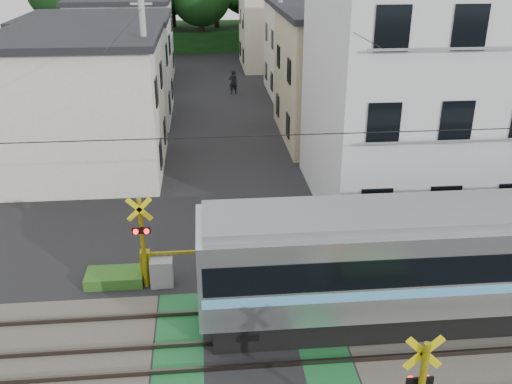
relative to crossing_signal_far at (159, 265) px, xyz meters
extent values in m
plane|color=black|center=(2.59, -3.65, -0.71)|extent=(120.00, 120.00, 0.00)
cube|color=#47423A|center=(2.59, -3.65, -0.71)|extent=(120.00, 6.00, 0.00)
cube|color=black|center=(2.59, -3.65, -0.71)|extent=(5.20, 120.00, 0.00)
cube|color=#145126|center=(0.69, -3.65, -0.70)|extent=(1.30, 6.00, 0.00)
cube|color=#145126|center=(4.49, -3.65, -0.70)|extent=(1.30, 6.00, 0.00)
cube|color=#3F3833|center=(2.59, -4.15, -0.64)|extent=(120.00, 0.08, 0.14)
cube|color=#3F3833|center=(2.59, -3.15, -0.64)|extent=(120.00, 0.08, 0.14)
cube|color=#3F3833|center=(2.59, -1.75, -0.64)|extent=(120.00, 0.08, 0.14)
cube|color=black|center=(9.62, -2.45, -0.29)|extent=(16.05, 2.21, 0.84)
cube|color=black|center=(3.77, -2.45, -0.43)|extent=(2.23, 2.04, 0.56)
cube|color=#B3B7BC|center=(9.62, -2.45, 1.33)|extent=(16.71, 2.60, 2.41)
cube|color=black|center=(9.62, -2.45, 1.62)|extent=(16.45, 2.64, 0.82)
cube|color=#58ABDF|center=(9.62, -2.45, 0.99)|extent=(16.55, 2.63, 0.26)
cube|color=slate|center=(9.62, -2.45, 2.65)|extent=(16.38, 2.13, 0.22)
cube|color=black|center=(1.31, -2.45, 1.69)|extent=(0.10, 2.24, 1.45)
cube|color=yellow|center=(5.59, -7.15, 1.99)|extent=(0.77, 0.05, 0.77)
cube|color=yellow|center=(5.59, -7.15, 1.99)|extent=(0.77, 0.05, 0.77)
cube|color=black|center=(5.59, -7.15, 1.29)|extent=(0.55, 0.05, 0.20)
sphere|color=#FF0C07|center=(5.43, -7.09, 1.29)|extent=(0.16, 0.16, 0.16)
sphere|color=#FF0C07|center=(5.75, -7.09, 1.29)|extent=(0.16, 0.16, 0.16)
cylinder|color=yellow|center=(-0.41, -0.05, 0.79)|extent=(0.14, 0.14, 3.00)
cube|color=yellow|center=(-0.41, -0.15, 1.99)|extent=(0.77, 0.05, 0.77)
cube|color=yellow|center=(-0.41, -0.15, 1.99)|extent=(0.77, 0.05, 0.77)
cube|color=black|center=(-0.41, -0.15, 1.29)|extent=(0.55, 0.05, 0.20)
sphere|color=#FF0C07|center=(-0.57, -0.21, 1.29)|extent=(0.16, 0.16, 0.16)
sphere|color=#FF0C07|center=(-0.25, -0.21, 1.29)|extent=(0.16, 0.16, 0.16)
cube|color=gray|center=(0.09, -0.05, -0.26)|extent=(0.70, 0.50, 0.90)
cube|color=yellow|center=(-0.41, 0.20, -0.16)|extent=(0.30, 0.30, 1.10)
cube|color=yellow|center=(1.84, 0.20, 0.29)|extent=(4.20, 0.08, 0.08)
cube|color=silver|center=(11.09, 5.85, 3.79)|extent=(10.00, 8.00, 9.00)
cube|color=black|center=(7.39, 1.82, 0.79)|extent=(1.10, 0.06, 1.40)
cube|color=black|center=(9.84, 1.82, 0.79)|extent=(1.10, 0.06, 1.40)
cube|color=black|center=(12.29, 1.82, 0.79)|extent=(1.10, 0.06, 1.40)
cube|color=gray|center=(11.09, 1.60, 0.19)|extent=(9.00, 0.06, 0.08)
cube|color=black|center=(7.39, 1.82, 3.79)|extent=(1.10, 0.06, 1.40)
cube|color=black|center=(9.84, 1.82, 3.79)|extent=(1.10, 0.06, 1.40)
cube|color=gray|center=(11.09, 1.60, 3.19)|extent=(9.00, 0.06, 0.08)
cube|color=black|center=(7.39, 1.82, 6.79)|extent=(1.10, 0.06, 1.40)
cube|color=black|center=(9.84, 1.82, 6.79)|extent=(1.10, 0.06, 1.40)
cube|color=gray|center=(11.09, 1.60, 6.19)|extent=(9.00, 0.06, 0.08)
cube|color=beige|center=(-3.91, 10.35, 2.29)|extent=(7.00, 7.00, 6.00)
cube|color=black|center=(-3.91, 10.35, 5.44)|extent=(7.35, 7.35, 0.30)
cube|color=black|center=(-0.38, 8.60, 0.59)|extent=(0.06, 1.00, 1.20)
cube|color=black|center=(-0.38, 12.10, 0.59)|extent=(0.06, 1.00, 1.20)
cube|color=black|center=(-0.38, 8.60, 3.39)|extent=(0.06, 1.00, 1.20)
cube|color=black|center=(-0.38, 12.10, 3.39)|extent=(0.06, 1.00, 1.20)
cube|color=tan|center=(9.39, 14.35, 2.54)|extent=(7.00, 8.00, 6.50)
cube|color=black|center=(9.39, 14.35, 5.94)|extent=(7.35, 8.40, 0.30)
cube|color=black|center=(5.86, 12.35, 0.59)|extent=(0.06, 1.00, 1.20)
cube|color=black|center=(5.86, 16.35, 0.59)|extent=(0.06, 1.00, 1.20)
cube|color=black|center=(5.86, 12.35, 3.39)|extent=(0.06, 1.00, 1.20)
cube|color=black|center=(5.86, 16.35, 3.39)|extent=(0.06, 1.00, 1.20)
cube|color=#B4B7BA|center=(-4.41, 19.35, 2.19)|extent=(8.00, 7.00, 5.80)
cube|color=black|center=(-4.41, 19.35, 5.24)|extent=(8.40, 7.35, 0.30)
cube|color=black|center=(-0.38, 17.60, 0.59)|extent=(0.06, 1.00, 1.20)
cube|color=black|center=(-0.38, 21.10, 0.59)|extent=(0.06, 1.00, 1.20)
cube|color=black|center=(-0.38, 17.60, 3.39)|extent=(0.06, 1.00, 1.20)
cube|color=black|center=(-0.38, 21.10, 3.39)|extent=(0.06, 1.00, 1.20)
cube|color=beige|center=(9.79, 24.35, 2.39)|extent=(7.00, 7.00, 6.20)
cube|color=black|center=(9.79, 24.35, 5.64)|extent=(7.35, 7.35, 0.30)
cube|color=black|center=(6.26, 22.60, 0.59)|extent=(0.06, 1.00, 1.20)
cube|color=black|center=(6.26, 26.10, 0.59)|extent=(0.06, 1.00, 1.20)
cube|color=black|center=(6.26, 22.60, 3.39)|extent=(0.06, 1.00, 1.20)
cube|color=black|center=(6.26, 26.10, 3.39)|extent=(0.06, 1.00, 1.20)
cube|color=#B4B7BA|center=(-4.21, 29.35, 2.29)|extent=(7.00, 8.00, 6.00)
cube|color=black|center=(-0.68, 27.35, 0.59)|extent=(0.06, 1.00, 1.20)
cube|color=black|center=(-0.68, 31.35, 0.59)|extent=(0.06, 1.00, 1.20)
cube|color=black|center=(-0.68, 27.35, 3.39)|extent=(0.06, 1.00, 1.20)
cube|color=black|center=(-0.68, 31.35, 3.39)|extent=(0.06, 1.00, 1.20)
cube|color=beige|center=(9.09, 34.35, 2.49)|extent=(8.00, 7.00, 6.40)
cube|color=black|center=(5.06, 32.60, 0.59)|extent=(0.06, 1.00, 1.20)
cube|color=black|center=(5.06, 36.10, 0.59)|extent=(0.06, 1.00, 1.20)
cube|color=black|center=(5.06, 32.60, 3.39)|extent=(0.06, 1.00, 1.20)
cube|color=black|center=(5.06, 36.10, 3.39)|extent=(0.06, 1.00, 1.20)
cube|color=#133913|center=(2.59, 46.35, 0.29)|extent=(40.00, 10.00, 2.00)
cylinder|color=#332114|center=(-11.51, 43.15, 1.61)|extent=(0.50, 0.50, 4.64)
cylinder|color=#332114|center=(-9.11, 46.15, 1.98)|extent=(0.50, 0.50, 5.39)
cylinder|color=#332114|center=(-5.72, 41.49, 1.89)|extent=(0.50, 0.50, 5.21)
cylinder|color=#332114|center=(-3.70, 41.43, 1.40)|extent=(0.50, 0.50, 4.22)
cylinder|color=#332114|center=(-1.13, 45.94, 1.92)|extent=(0.50, 0.50, 5.27)
cylinder|color=#332114|center=(1.72, 41.94, 1.37)|extent=(0.50, 0.50, 4.15)
cylinder|color=#332114|center=(3.28, 45.29, 2.28)|extent=(0.50, 0.50, 5.99)
cylinder|color=#332114|center=(6.73, 47.27, 1.67)|extent=(0.50, 0.50, 4.76)
cylinder|color=#332114|center=(9.02, 45.11, 1.42)|extent=(0.50, 0.50, 4.26)
cylinder|color=#332114|center=(10.77, 43.28, 1.76)|extent=(0.50, 0.50, 4.94)
cylinder|color=#332114|center=(14.56, 44.05, 1.58)|extent=(0.50, 0.50, 4.57)
cylinder|color=#332114|center=(16.28, 44.45, 1.71)|extent=(0.50, 0.50, 4.84)
cube|color=black|center=(8.59, -2.45, 4.89)|extent=(60.00, 0.02, 0.02)
cylinder|color=#A5A5A0|center=(-0.81, 9.35, 3.29)|extent=(0.26, 0.26, 8.00)
cube|color=#A5A5A0|center=(-0.81, 9.35, 6.89)|extent=(0.90, 0.08, 0.08)
cylinder|color=#A5A5A0|center=(6.19, 18.35, 3.29)|extent=(0.26, 0.26, 8.00)
cylinder|color=#A5A5A0|center=(-0.81, 30.35, 3.29)|extent=(0.26, 0.26, 8.00)
imported|color=black|center=(3.75, 24.62, 0.15)|extent=(0.71, 0.55, 1.72)
cube|color=#2D5E1E|center=(-1.41, 0.25, -0.53)|extent=(1.80, 1.00, 0.36)
cube|color=#2D5E1E|center=(7.19, -0.45, -0.56)|extent=(1.50, 0.90, 0.30)
camera|label=1|loc=(1.57, -15.54, 9.14)|focal=40.00mm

